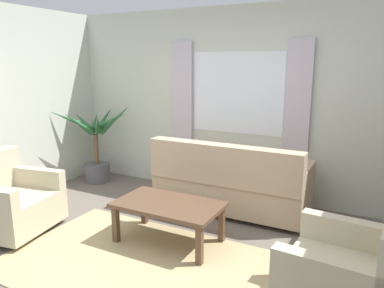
{
  "coord_description": "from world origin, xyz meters",
  "views": [
    {
      "loc": [
        1.8,
        -2.55,
        1.87
      ],
      "look_at": [
        0.1,
        0.7,
        1.05
      ],
      "focal_mm": 34.52,
      "sensor_mm": 36.0,
      "label": 1
    }
  ],
  "objects_px": {
    "couch": "(230,184)",
    "armchair_left": "(8,201)",
    "coffee_table": "(169,208)",
    "potted_plant": "(96,146)",
    "armchair_right": "(351,277)"
  },
  "relations": [
    {
      "from": "armchair_right",
      "to": "couch",
      "type": "bearing_deg",
      "value": -129.51
    },
    {
      "from": "couch",
      "to": "coffee_table",
      "type": "bearing_deg",
      "value": 76.56
    },
    {
      "from": "couch",
      "to": "potted_plant",
      "type": "bearing_deg",
      "value": -3.91
    },
    {
      "from": "coffee_table",
      "to": "couch",
      "type": "bearing_deg",
      "value": 76.56
    },
    {
      "from": "coffee_table",
      "to": "potted_plant",
      "type": "distance_m",
      "value": 2.41
    },
    {
      "from": "armchair_left",
      "to": "potted_plant",
      "type": "height_order",
      "value": "potted_plant"
    },
    {
      "from": "armchair_right",
      "to": "coffee_table",
      "type": "distance_m",
      "value": 1.85
    },
    {
      "from": "couch",
      "to": "armchair_left",
      "type": "bearing_deg",
      "value": 40.06
    },
    {
      "from": "armchair_left",
      "to": "potted_plant",
      "type": "distance_m",
      "value": 1.87
    },
    {
      "from": "coffee_table",
      "to": "potted_plant",
      "type": "relative_size",
      "value": 0.89
    },
    {
      "from": "coffee_table",
      "to": "potted_plant",
      "type": "height_order",
      "value": "potted_plant"
    },
    {
      "from": "potted_plant",
      "to": "coffee_table",
      "type": "bearing_deg",
      "value": -30.69
    },
    {
      "from": "armchair_left",
      "to": "armchair_right",
      "type": "height_order",
      "value": "same"
    },
    {
      "from": "potted_plant",
      "to": "armchair_left",
      "type": "bearing_deg",
      "value": -79.48
    },
    {
      "from": "armchair_left",
      "to": "potted_plant",
      "type": "bearing_deg",
      "value": 0.77
    }
  ]
}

